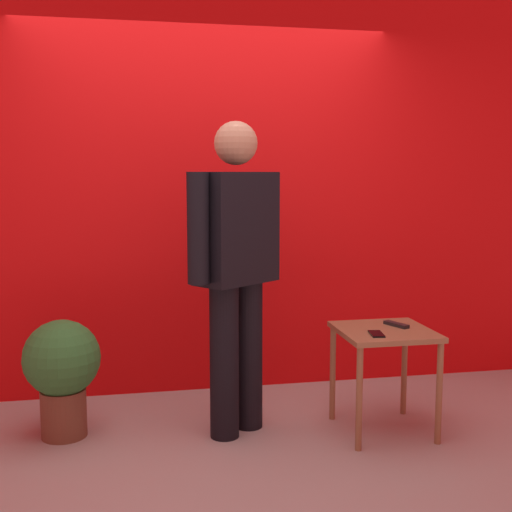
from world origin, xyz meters
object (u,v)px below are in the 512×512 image
side_table (384,345)px  tv_remote (396,324)px  cell_phone (376,334)px  standing_person (236,262)px  potted_plant (62,368)px

side_table → tv_remote: tv_remote is taller
cell_phone → side_table: bearing=58.9°
side_table → cell_phone: bearing=-130.0°
side_table → tv_remote: size_ratio=3.62×
side_table → cell_phone: cell_phone is taller
tv_remote → standing_person: bearing=150.6°
standing_person → cell_phone: (0.75, -0.27, -0.39)m
standing_person → tv_remote: bearing=-6.0°
cell_phone → tv_remote: (0.19, 0.17, 0.01)m
standing_person → potted_plant: 1.17m
tv_remote → potted_plant: bearing=150.1°
side_table → potted_plant: size_ratio=0.90×
standing_person → side_table: standing_person is taller
standing_person → side_table: size_ratio=2.93×
side_table → cell_phone: (-0.10, -0.11, 0.10)m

